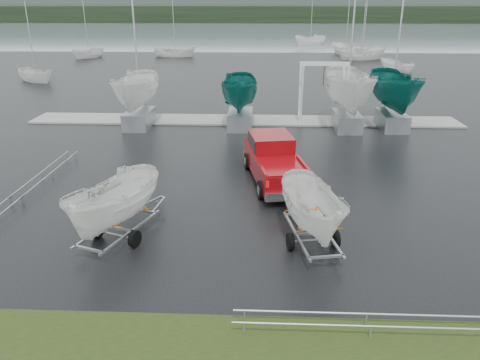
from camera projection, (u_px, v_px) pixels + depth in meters
ground_plane at (234, 190)px, 21.11m from camera, size 120.00×120.00×0.00m
lake at (257, 36)px, 114.36m from camera, size 300.00×300.00×0.00m
dock at (244, 120)px, 33.21m from camera, size 30.00×3.00×0.12m
treeline at (259, 15)px, 178.55m from camera, size 300.00×8.00×6.00m
far_hill at (259, 9)px, 185.29m from camera, size 300.00×6.00×10.00m
pickup_truck at (274, 158)px, 22.01m from camera, size 3.11×6.33×2.01m
trailer_hitched at (316, 171)px, 15.36m from camera, size 2.01×3.75×5.07m
trailer_parked at (112, 165)px, 15.69m from camera, size 2.31×3.79×5.24m
boat_hoist at (323, 84)px, 32.05m from camera, size 3.30×2.18×4.12m
keelboat_0 at (135, 67)px, 30.22m from camera, size 2.51×3.20×10.68m
keelboat_1 at (240, 71)px, 30.21m from camera, size 2.37×3.20×7.39m
keelboat_2 at (352, 59)px, 29.45m from camera, size 2.86×3.20×11.05m
keelboat_3 at (398, 63)px, 29.71m from camera, size 2.68×3.20×10.86m
mast_rack_0 at (47, 172)px, 22.28m from camera, size 0.56×6.50×0.06m
mast_rack_2 at (369, 320)px, 11.96m from camera, size 7.00×0.56×0.06m
moored_boat_0 at (37, 81)px, 49.54m from camera, size 3.15×3.14×10.93m
moored_boat_1 at (175, 57)px, 71.18m from camera, size 2.59×2.53×11.18m
moored_boat_2 at (395, 71)px, 56.60m from camera, size 2.81×2.84×10.81m
moored_boat_3 at (362, 59)px, 67.78m from camera, size 3.73×3.69×11.82m
moored_boat_4 at (89, 58)px, 69.80m from camera, size 2.99×3.02×10.96m
moored_boat_5 at (310, 45)px, 90.61m from camera, size 4.08×4.06×11.81m
moored_boat_6 at (361, 57)px, 70.76m from camera, size 2.41×2.35×11.05m
moored_boat_7 at (345, 55)px, 73.81m from camera, size 3.61×3.65×11.61m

